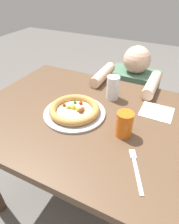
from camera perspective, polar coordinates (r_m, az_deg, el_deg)
The scene contains 8 objects.
ground_plane at distance 1.54m, azimuth 3.15°, elevation -24.55°, with size 8.00×8.00×0.00m, color #66605B.
dining_table at distance 1.03m, azimuth 4.32°, elevation -6.67°, with size 1.37×0.86×0.75m.
pizza_near at distance 0.99m, azimuth -4.39°, elevation 0.48°, with size 0.31×0.31×0.05m.
drink_cup_colored at distance 0.85m, azimuth 10.13°, elevation -3.51°, with size 0.07×0.07×0.12m.
water_cup_clear at distance 1.10m, azimuth 6.83°, elevation 7.17°, with size 0.07×0.07×0.13m.
paper_napkin at distance 1.07m, azimuth 19.01°, elevation 0.05°, with size 0.16×0.14×0.00m, color white.
fork at distance 0.77m, azimuth 13.38°, elevation -15.61°, with size 0.10×0.19×0.00m.
diner_seated at distance 1.64m, azimuth 11.65°, elevation 1.29°, with size 0.39×0.51×0.93m.
Camera 1 is at (0.26, -0.72, 1.34)m, focal length 31.28 mm.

